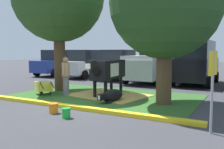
# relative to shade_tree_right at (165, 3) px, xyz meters

# --- Properties ---
(ground_plane) EXTENTS (80.00, 80.00, 0.00)m
(ground_plane) POSITION_rel_shade_tree_right_xyz_m (-2.55, -1.27, -3.60)
(ground_plane) COLOR #38383D
(grass_island) EXTENTS (7.72, 4.67, 0.02)m
(grass_island) POSITION_rel_shade_tree_right_xyz_m (-2.67, 0.33, -3.59)
(grass_island) COLOR #2D5B23
(grass_island) RESTS_ON ground
(curb_yellow) EXTENTS (8.92, 0.24, 0.12)m
(curb_yellow) POSITION_rel_shade_tree_right_xyz_m (-2.67, -2.15, -3.54)
(curb_yellow) COLOR yellow
(curb_yellow) RESTS_ON ground
(hay_bedding) EXTENTS (3.58, 2.94, 0.04)m
(hay_bedding) POSITION_rel_shade_tree_right_xyz_m (-2.59, 0.54, -3.58)
(hay_bedding) COLOR tan
(hay_bedding) RESTS_ON ground
(shade_tree_right) EXTENTS (3.98, 3.98, 5.62)m
(shade_tree_right) POSITION_rel_shade_tree_right_xyz_m (0.00, 0.00, 0.00)
(shade_tree_right) COLOR #4C3823
(shade_tree_right) RESTS_ON ground
(cow_holstein) EXTENTS (0.91, 3.14, 1.57)m
(cow_holstein) POSITION_rel_shade_tree_right_xyz_m (-2.69, 0.64, -2.49)
(cow_holstein) COLOR black
(cow_holstein) RESTS_ON ground
(calf_lying) EXTENTS (0.70, 1.33, 0.48)m
(calf_lying) POSITION_rel_shade_tree_right_xyz_m (-1.85, -0.54, -3.36)
(calf_lying) COLOR black
(calf_lying) RESTS_ON ground
(person_handler) EXTENTS (0.34, 0.51, 1.67)m
(person_handler) POSITION_rel_shade_tree_right_xyz_m (-4.20, -0.35, -2.70)
(person_handler) COLOR slate
(person_handler) RESTS_ON ground
(wheelbarrow) EXTENTS (1.50, 1.19, 0.63)m
(wheelbarrow) POSITION_rel_shade_tree_right_xyz_m (-5.22, -0.66, -3.21)
(wheelbarrow) COLOR gold
(wheelbarrow) RESTS_ON ground
(parking_sign) EXTENTS (0.14, 0.44, 1.93)m
(parking_sign) POSITION_rel_shade_tree_right_xyz_m (1.93, -2.64, -2.24)
(parking_sign) COLOR #99999E
(parking_sign) RESTS_ON ground
(bucket_orange) EXTENTS (0.31, 0.31, 0.32)m
(bucket_orange) POSITION_rel_shade_tree_right_xyz_m (-2.63, -2.92, -3.44)
(bucket_orange) COLOR orange
(bucket_orange) RESTS_ON ground
(bucket_green) EXTENTS (0.27, 0.27, 0.30)m
(bucket_green) POSITION_rel_shade_tree_right_xyz_m (-1.92, -3.18, -3.45)
(bucket_green) COLOR green
(bucket_green) RESTS_ON ground
(sedan_blue) EXTENTS (2.09, 4.44, 2.02)m
(sedan_blue) POSITION_rel_shade_tree_right_xyz_m (-10.62, 6.66, -2.62)
(sedan_blue) COLOR navy
(sedan_blue) RESTS_ON ground
(sedan_silver) EXTENTS (2.09, 4.44, 2.02)m
(sedan_silver) POSITION_rel_shade_tree_right_xyz_m (-7.92, 6.59, -2.62)
(sedan_silver) COLOR silver
(sedan_silver) RESTS_ON ground
(sedan_red) EXTENTS (2.09, 4.44, 2.02)m
(sedan_red) POSITION_rel_shade_tree_right_xyz_m (-5.21, 6.64, -2.62)
(sedan_red) COLOR silver
(sedan_red) RESTS_ON ground
(pickup_truck_black) EXTENTS (2.30, 5.44, 2.42)m
(pickup_truck_black) POSITION_rel_shade_tree_right_xyz_m (-2.61, 6.31, -2.49)
(pickup_truck_black) COLOR silver
(pickup_truck_black) RESTS_ON ground
(suv_black) EXTENTS (2.19, 4.64, 2.52)m
(suv_black) POSITION_rel_shade_tree_right_xyz_m (0.01, 6.30, -2.33)
(suv_black) COLOR black
(suv_black) RESTS_ON ground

